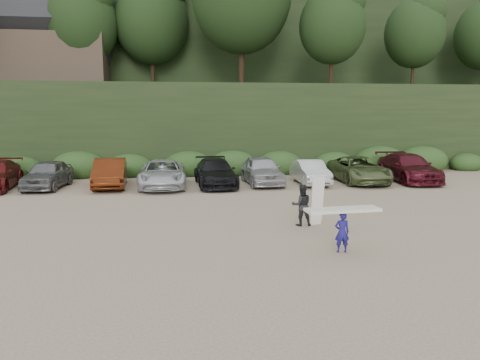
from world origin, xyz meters
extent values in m
plane|color=tan|center=(0.00, 0.00, 0.00)|extent=(120.00, 120.00, 0.00)
cube|color=black|center=(0.00, 22.00, 3.00)|extent=(80.00, 14.00, 6.00)
cube|color=black|center=(0.00, 40.00, 8.00)|extent=(90.00, 30.00, 16.00)
ellipsoid|color=black|center=(0.00, 22.00, 11.00)|extent=(66.00, 12.00, 10.00)
cube|color=#2B491E|center=(-0.55, 14.50, 0.60)|extent=(46.20, 2.00, 1.20)
cube|color=brown|center=(-12.00, 24.00, 8.00)|extent=(8.00, 6.00, 4.00)
imported|color=slate|center=(-9.64, 10.29, 0.76)|extent=(2.17, 4.60, 1.52)
imported|color=#59220D|center=(-6.36, 10.18, 0.78)|extent=(1.93, 4.81, 1.55)
imported|color=silver|center=(-3.51, 9.73, 0.74)|extent=(2.48, 5.35, 1.48)
imported|color=black|center=(-0.62, 9.86, 0.75)|extent=(2.27, 5.21, 1.49)
imported|color=#B4B4B9|center=(2.06, 10.09, 0.81)|extent=(2.07, 4.80, 1.62)
imported|color=silver|center=(4.79, 9.76, 0.69)|extent=(1.50, 4.19, 1.38)
imported|color=#5B6C3E|center=(7.80, 10.00, 0.75)|extent=(2.56, 5.40, 1.49)
imported|color=#50121D|center=(10.85, 9.96, 0.81)|extent=(2.49, 5.67, 1.62)
imported|color=navy|center=(1.94, -3.14, 0.60)|extent=(0.45, 0.31, 1.20)
cube|color=white|center=(1.94, -3.14, 1.27)|extent=(2.23, 0.77, 0.09)
imported|color=black|center=(1.66, 0.20, 0.75)|extent=(0.75, 0.60, 1.50)
cube|color=white|center=(2.22, 0.18, 0.88)|extent=(0.55, 0.39, 1.77)
camera|label=1|loc=(-2.86, -15.85, 4.06)|focal=35.00mm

